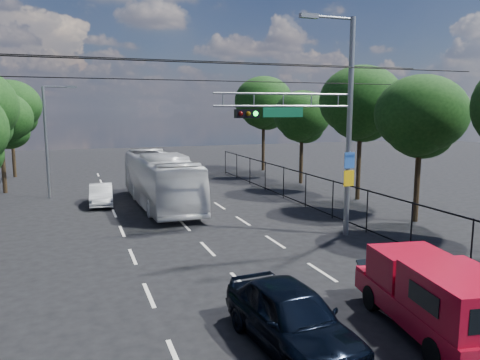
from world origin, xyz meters
name	(u,v)px	position (x,y,z in m)	size (l,w,h in m)	color
ground	(296,339)	(0.00, 0.00, 0.00)	(120.00, 120.00, 0.00)	black
lane_markings	(176,217)	(0.00, 14.00, 0.01)	(6.12, 38.00, 0.01)	beige
signal_mast	(325,118)	(5.28, 7.99, 5.24)	(6.43, 0.39, 9.50)	slate
streetlight_left	(49,136)	(-6.33, 22.00, 3.94)	(2.09, 0.22, 7.08)	slate
utility_wires	(200,69)	(0.00, 8.83, 7.23)	(22.00, 5.04, 0.74)	black
fence_right	(321,195)	(7.60, 12.17, 1.03)	(0.06, 34.03, 2.00)	black
tree_right_b	(421,121)	(11.22, 9.02, 5.06)	(4.50, 4.50, 7.31)	black
tree_right_c	(361,107)	(11.82, 15.02, 5.73)	(5.10, 5.10, 8.29)	black
tree_right_d	(302,119)	(11.42, 22.02, 4.85)	(4.32, 4.32, 7.02)	black
tree_right_e	(264,106)	(11.62, 30.02, 5.94)	(5.28, 5.28, 8.58)	black
tree_left_d	(1,123)	(-9.38, 25.02, 4.72)	(4.20, 4.20, 6.83)	black
tree_left_e	(11,110)	(-9.58, 33.02, 5.53)	(4.92, 4.92, 7.99)	black
red_pickup	(434,295)	(3.35, -0.94, 1.03)	(2.71, 5.43, 1.94)	black
navy_hatchback	(292,317)	(-0.30, -0.35, 0.78)	(1.84, 4.57, 1.56)	black
white_bus	(160,180)	(-0.22, 17.27, 1.55)	(2.60, 11.11, 3.09)	silver
white_van	(101,195)	(-3.52, 18.67, 0.61)	(1.30, 3.72, 1.23)	silver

